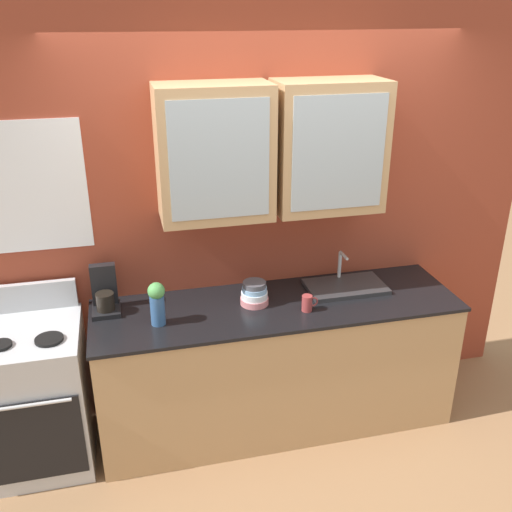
# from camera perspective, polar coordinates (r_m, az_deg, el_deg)

# --- Properties ---
(ground_plane) EXTENTS (10.00, 10.00, 0.00)m
(ground_plane) POSITION_cam_1_polar(r_m,az_deg,el_deg) (4.15, 1.94, -15.77)
(ground_plane) COLOR #936B47
(back_wall_unit) EXTENTS (3.70, 0.46, 2.75)m
(back_wall_unit) POSITION_cam_1_polar(r_m,az_deg,el_deg) (3.70, 0.82, 5.84)
(back_wall_unit) COLOR #993D28
(back_wall_unit) RESTS_ON ground_plane
(counter) EXTENTS (2.32, 0.68, 0.90)m
(counter) POSITION_cam_1_polar(r_m,az_deg,el_deg) (3.88, 2.03, -10.62)
(counter) COLOR tan
(counter) RESTS_ON ground_plane
(stove_range) EXTENTS (0.57, 0.66, 1.08)m
(stove_range) POSITION_cam_1_polar(r_m,az_deg,el_deg) (3.82, -20.68, -12.86)
(stove_range) COLOR silver
(stove_range) RESTS_ON ground_plane
(sink_faucet) EXTENTS (0.52, 0.31, 0.22)m
(sink_faucet) POSITION_cam_1_polar(r_m,az_deg,el_deg) (3.87, 8.86, -2.96)
(sink_faucet) COLOR #2D2D30
(sink_faucet) RESTS_ON counter
(bowl_stack) EXTENTS (0.18, 0.18, 0.15)m
(bowl_stack) POSITION_cam_1_polar(r_m,az_deg,el_deg) (3.61, -0.16, -3.76)
(bowl_stack) COLOR #D87F84
(bowl_stack) RESTS_ON counter
(vase) EXTENTS (0.10, 0.10, 0.27)m
(vase) POSITION_cam_1_polar(r_m,az_deg,el_deg) (3.41, -9.77, -4.51)
(vase) COLOR #33598C
(vase) RESTS_ON counter
(cup_near_sink) EXTENTS (0.10, 0.07, 0.10)m
(cup_near_sink) POSITION_cam_1_polar(r_m,az_deg,el_deg) (3.56, 5.13, -4.67)
(cup_near_sink) COLOR #993838
(cup_near_sink) RESTS_ON counter
(coffee_maker) EXTENTS (0.17, 0.20, 0.29)m
(coffee_maker) POSITION_cam_1_polar(r_m,az_deg,el_deg) (3.64, -14.75, -3.71)
(coffee_maker) COLOR black
(coffee_maker) RESTS_ON counter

